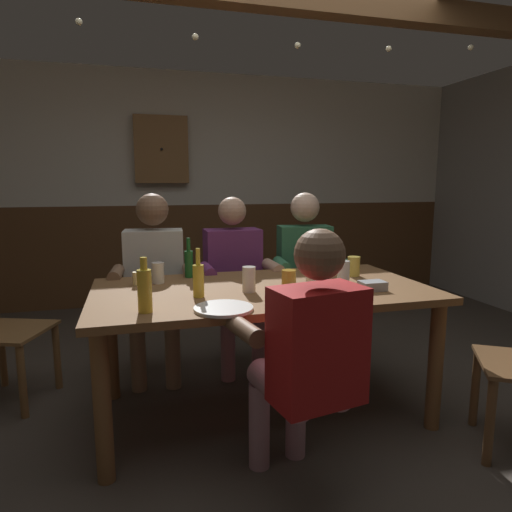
{
  "coord_description": "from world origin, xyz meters",
  "views": [
    {
      "loc": [
        -0.69,
        -2.3,
        1.35
      ],
      "look_at": [
        0.0,
        0.23,
        0.92
      ],
      "focal_mm": 31.51,
      "sensor_mm": 36.0,
      "label": 1
    }
  ],
  "objects_px": {
    "person_3": "(307,352)",
    "bottle_1": "(145,289)",
    "bottle_2": "(198,279)",
    "person_2": "(306,268)",
    "pint_glass_1": "(158,273)",
    "person_0": "(154,276)",
    "bottle_0": "(189,262)",
    "pint_glass_0": "(289,281)",
    "wall_dart_cabinet": "(161,150)",
    "person_1": "(235,274)",
    "pint_glass_3": "(311,273)",
    "table_candle": "(136,279)",
    "condiment_caddy": "(372,286)",
    "plate_1": "(224,308)",
    "pint_glass_2": "(354,266)",
    "pint_glass_6": "(249,279)",
    "dining_table": "(262,303)",
    "pint_glass_4": "(343,275)",
    "pint_glass_5": "(307,261)",
    "plate_0": "(325,297)"
  },
  "relations": [
    {
      "from": "plate_0",
      "to": "plate_1",
      "type": "xyz_separation_m",
      "value": [
        -0.54,
        -0.06,
        0.0
      ]
    },
    {
      "from": "condiment_caddy",
      "to": "pint_glass_4",
      "type": "height_order",
      "value": "pint_glass_4"
    },
    {
      "from": "person_0",
      "to": "bottle_2",
      "type": "bearing_deg",
      "value": 107.01
    },
    {
      "from": "condiment_caddy",
      "to": "bottle_2",
      "type": "bearing_deg",
      "value": 173.84
    },
    {
      "from": "person_2",
      "to": "pint_glass_1",
      "type": "height_order",
      "value": "person_2"
    },
    {
      "from": "plate_1",
      "to": "bottle_1",
      "type": "relative_size",
      "value": 1.09
    },
    {
      "from": "person_2",
      "to": "table_candle",
      "type": "distance_m",
      "value": 1.35
    },
    {
      "from": "pint_glass_0",
      "to": "pint_glass_5",
      "type": "relative_size",
      "value": 0.97
    },
    {
      "from": "person_0",
      "to": "bottle_0",
      "type": "height_order",
      "value": "person_0"
    },
    {
      "from": "person_3",
      "to": "pint_glass_4",
      "type": "relative_size",
      "value": 7.46
    },
    {
      "from": "bottle_1",
      "to": "bottle_2",
      "type": "relative_size",
      "value": 1.0
    },
    {
      "from": "table_candle",
      "to": "pint_glass_5",
      "type": "distance_m",
      "value": 1.14
    },
    {
      "from": "table_candle",
      "to": "pint_glass_3",
      "type": "bearing_deg",
      "value": -14.4
    },
    {
      "from": "person_2",
      "to": "pint_glass_2",
      "type": "height_order",
      "value": "person_2"
    },
    {
      "from": "person_0",
      "to": "wall_dart_cabinet",
      "type": "height_order",
      "value": "wall_dart_cabinet"
    },
    {
      "from": "person_1",
      "to": "pint_glass_5",
      "type": "relative_size",
      "value": 10.15
    },
    {
      "from": "pint_glass_1",
      "to": "table_candle",
      "type": "bearing_deg",
      "value": -166.53
    },
    {
      "from": "pint_glass_1",
      "to": "pint_glass_3",
      "type": "bearing_deg",
      "value": -18.31
    },
    {
      "from": "pint_glass_3",
      "to": "person_3",
      "type": "bearing_deg",
      "value": -113.13
    },
    {
      "from": "table_candle",
      "to": "condiment_caddy",
      "type": "bearing_deg",
      "value": -20.0
    },
    {
      "from": "person_2",
      "to": "pint_glass_1",
      "type": "distance_m",
      "value": 1.22
    },
    {
      "from": "dining_table",
      "to": "pint_glass_6",
      "type": "distance_m",
      "value": 0.21
    },
    {
      "from": "person_2",
      "to": "pint_glass_0",
      "type": "xyz_separation_m",
      "value": [
        -0.44,
        -0.86,
        0.11
      ]
    },
    {
      "from": "condiment_caddy",
      "to": "bottle_0",
      "type": "distance_m",
      "value": 1.12
    },
    {
      "from": "person_2",
      "to": "wall_dart_cabinet",
      "type": "height_order",
      "value": "wall_dart_cabinet"
    },
    {
      "from": "bottle_2",
      "to": "pint_glass_1",
      "type": "height_order",
      "value": "bottle_2"
    },
    {
      "from": "table_candle",
      "to": "pint_glass_5",
      "type": "relative_size",
      "value": 0.65
    },
    {
      "from": "person_0",
      "to": "pint_glass_5",
      "type": "bearing_deg",
      "value": 166.7
    },
    {
      "from": "pint_glass_0",
      "to": "wall_dart_cabinet",
      "type": "bearing_deg",
      "value": 100.26
    },
    {
      "from": "condiment_caddy",
      "to": "pint_glass_3",
      "type": "xyz_separation_m",
      "value": [
        -0.28,
        0.21,
        0.05
      ]
    },
    {
      "from": "wall_dart_cabinet",
      "to": "person_0",
      "type": "bearing_deg",
      "value": -95.92
    },
    {
      "from": "person_0",
      "to": "bottle_0",
      "type": "bearing_deg",
      "value": 124.29
    },
    {
      "from": "dining_table",
      "to": "condiment_caddy",
      "type": "xyz_separation_m",
      "value": [
        0.57,
        -0.22,
        0.12
      ]
    },
    {
      "from": "person_3",
      "to": "plate_1",
      "type": "bearing_deg",
      "value": 120.13
    },
    {
      "from": "pint_glass_3",
      "to": "wall_dart_cabinet",
      "type": "distance_m",
      "value": 2.81
    },
    {
      "from": "pint_glass_0",
      "to": "pint_glass_5",
      "type": "xyz_separation_m",
      "value": [
        0.32,
        0.54,
        0.0
      ]
    },
    {
      "from": "pint_glass_4",
      "to": "pint_glass_5",
      "type": "xyz_separation_m",
      "value": [
        0.0,
        0.55,
        -0.02
      ]
    },
    {
      "from": "table_candle",
      "to": "pint_glass_3",
      "type": "relative_size",
      "value": 0.56
    },
    {
      "from": "person_0",
      "to": "pint_glass_6",
      "type": "distance_m",
      "value": 0.95
    },
    {
      "from": "person_1",
      "to": "pint_glass_1",
      "type": "bearing_deg",
      "value": 38.73
    },
    {
      "from": "person_3",
      "to": "bottle_1",
      "type": "relative_size",
      "value": 4.57
    },
    {
      "from": "person_1",
      "to": "plate_1",
      "type": "height_order",
      "value": "person_1"
    },
    {
      "from": "pint_glass_2",
      "to": "pint_glass_6",
      "type": "relative_size",
      "value": 0.9
    },
    {
      "from": "pint_glass_2",
      "to": "pint_glass_4",
      "type": "relative_size",
      "value": 0.79
    },
    {
      "from": "bottle_1",
      "to": "dining_table",
      "type": "bearing_deg",
      "value": 26.78
    },
    {
      "from": "wall_dart_cabinet",
      "to": "person_3",
      "type": "bearing_deg",
      "value": -83.72
    },
    {
      "from": "bottle_0",
      "to": "bottle_2",
      "type": "distance_m",
      "value": 0.51
    },
    {
      "from": "table_candle",
      "to": "wall_dart_cabinet",
      "type": "bearing_deg",
      "value": 82.32
    },
    {
      "from": "table_candle",
      "to": "bottle_0",
      "type": "bearing_deg",
      "value": 24.65
    },
    {
      "from": "plate_1",
      "to": "pint_glass_3",
      "type": "bearing_deg",
      "value": 32.43
    }
  ]
}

